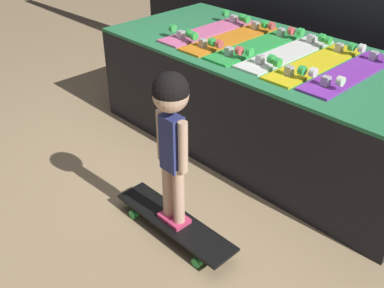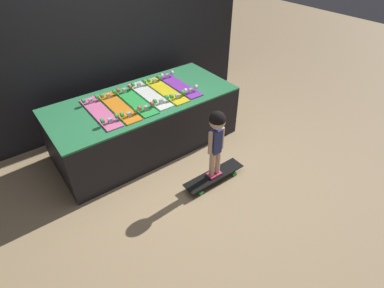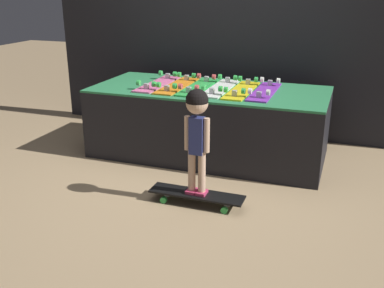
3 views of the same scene
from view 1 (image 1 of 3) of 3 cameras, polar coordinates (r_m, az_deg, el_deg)
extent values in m
plane|color=tan|center=(2.78, 0.23, -4.90)|extent=(16.00, 16.00, 0.00)
cube|color=black|center=(3.06, 9.47, 5.50)|extent=(2.25, 1.01, 0.66)
cube|color=#2D7F4C|center=(2.93, 10.05, 11.43)|extent=(2.25, 1.01, 0.02)
cube|color=pink|center=(3.24, 2.10, 14.16)|extent=(0.19, 0.79, 0.01)
cube|color=#B7B7BC|center=(3.41, 5.28, 15.57)|extent=(0.04, 0.04, 0.05)
cylinder|color=green|center=(3.36, 6.36, 15.69)|extent=(0.03, 0.05, 0.05)
cylinder|color=green|center=(3.46, 4.26, 16.26)|extent=(0.03, 0.05, 0.05)
cube|color=#B7B7BC|center=(3.05, -1.40, 13.71)|extent=(0.04, 0.04, 0.05)
cylinder|color=green|center=(2.99, -0.32, 13.83)|extent=(0.03, 0.05, 0.05)
cylinder|color=green|center=(3.10, -2.44, 14.48)|extent=(0.03, 0.05, 0.05)
cube|color=orange|center=(3.09, 4.88, 13.21)|extent=(0.19, 0.79, 0.01)
cube|color=#B7B7BC|center=(3.27, 8.05, 14.69)|extent=(0.04, 0.04, 0.05)
cylinder|color=green|center=(3.22, 9.22, 14.78)|extent=(0.03, 0.05, 0.05)
cylinder|color=green|center=(3.31, 6.97, 15.44)|extent=(0.03, 0.05, 0.05)
cube|color=#B7B7BC|center=(2.90, 1.39, 12.71)|extent=(0.04, 0.04, 0.05)
cylinder|color=green|center=(2.84, 2.58, 12.80)|extent=(0.03, 0.05, 0.05)
cylinder|color=green|center=(2.94, 0.26, 13.54)|extent=(0.03, 0.05, 0.05)
cube|color=green|center=(2.97, 8.12, 12.20)|extent=(0.19, 0.79, 0.01)
cube|color=#B7B7BC|center=(3.16, 11.22, 13.76)|extent=(0.04, 0.04, 0.05)
cylinder|color=#D84C4C|center=(3.11, 12.49, 13.82)|extent=(0.03, 0.05, 0.05)
cylinder|color=#D84C4C|center=(3.19, 10.08, 14.56)|extent=(0.03, 0.05, 0.05)
cube|color=#B7B7BC|center=(2.76, 4.71, 11.65)|extent=(0.04, 0.04, 0.05)
cylinder|color=#D84C4C|center=(2.71, 6.02, 11.71)|extent=(0.03, 0.05, 0.05)
cylinder|color=#D84C4C|center=(2.80, 3.49, 12.56)|extent=(0.03, 0.05, 0.05)
cube|color=white|center=(2.87, 11.88, 11.17)|extent=(0.19, 0.79, 0.01)
cube|color=#B7B7BC|center=(3.07, 14.84, 12.80)|extent=(0.04, 0.04, 0.05)
cylinder|color=green|center=(3.03, 16.20, 12.83)|extent=(0.03, 0.05, 0.05)
cylinder|color=green|center=(3.10, 13.65, 13.65)|extent=(0.03, 0.05, 0.05)
cube|color=#B7B7BC|center=(2.66, 8.64, 10.56)|extent=(0.04, 0.04, 0.05)
cylinder|color=green|center=(2.61, 10.08, 10.59)|extent=(0.03, 0.05, 0.05)
cylinder|color=green|center=(2.70, 7.33, 11.54)|extent=(0.03, 0.05, 0.05)
cube|color=yellow|center=(2.75, 15.33, 9.81)|extent=(0.19, 0.79, 0.01)
cube|color=#B7B7BC|center=(2.96, 18.18, 11.56)|extent=(0.04, 0.04, 0.05)
cylinder|color=green|center=(2.92, 19.63, 11.56)|extent=(0.03, 0.05, 0.05)
cylinder|color=green|center=(2.99, 16.93, 12.47)|extent=(0.03, 0.05, 0.05)
cube|color=#B7B7BC|center=(2.53, 12.24, 9.08)|extent=(0.04, 0.04, 0.05)
cylinder|color=green|center=(2.48, 13.82, 9.06)|extent=(0.03, 0.05, 0.05)
cylinder|color=green|center=(2.56, 10.83, 10.15)|extent=(0.03, 0.05, 0.05)
cube|color=purple|center=(2.68, 19.44, 8.49)|extent=(0.19, 0.79, 0.01)
cube|color=#B7B7BC|center=(2.89, 22.08, 10.35)|extent=(0.04, 0.04, 0.05)
cylinder|color=white|center=(2.91, 20.78, 11.31)|extent=(0.03, 0.05, 0.05)
cube|color=#B7B7BC|center=(2.45, 16.63, 7.66)|extent=(0.04, 0.04, 0.05)
cylinder|color=white|center=(2.41, 18.34, 7.59)|extent=(0.03, 0.05, 0.05)
cylinder|color=white|center=(2.47, 15.14, 8.79)|extent=(0.03, 0.05, 0.05)
cube|color=black|center=(2.38, -2.28, -9.76)|extent=(0.75, 0.18, 0.01)
cube|color=#B7B7BC|center=(2.28, 2.06, -13.34)|extent=(0.04, 0.04, 0.05)
cylinder|color=green|center=(2.34, 3.40, -12.82)|extent=(0.05, 0.03, 0.05)
cylinder|color=green|center=(2.26, 0.64, -14.77)|extent=(0.05, 0.03, 0.05)
cube|color=#B7B7BC|center=(2.55, -6.04, -7.61)|extent=(0.04, 0.04, 0.05)
cylinder|color=green|center=(2.60, -4.68, -7.31)|extent=(0.05, 0.03, 0.05)
cylinder|color=green|center=(2.53, -7.38, -8.82)|extent=(0.05, 0.03, 0.05)
cube|color=#E03D6B|center=(2.35, -1.61, -9.90)|extent=(0.08, 0.11, 0.02)
cylinder|color=#DBB293|center=(2.23, -1.68, -6.51)|extent=(0.06, 0.06, 0.33)
cube|color=#E03D6B|center=(2.39, -2.94, -8.93)|extent=(0.08, 0.11, 0.02)
cylinder|color=#DBB293|center=(2.28, -3.06, -5.57)|extent=(0.06, 0.06, 0.33)
cube|color=navy|center=(2.10, -2.55, 0.10)|extent=(0.11, 0.08, 0.29)
cylinder|color=#DBB293|center=(2.04, -1.15, -0.43)|extent=(0.05, 0.05, 0.26)
cylinder|color=#DBB293|center=(2.14, -3.90, 1.17)|extent=(0.05, 0.05, 0.26)
sphere|color=#DBB293|center=(1.97, -2.72, 6.29)|extent=(0.16, 0.16, 0.16)
sphere|color=black|center=(1.97, -2.74, 6.83)|extent=(0.17, 0.17, 0.17)
camera|label=2|loc=(3.18, -67.69, 29.27)|focal=28.00mm
camera|label=3|loc=(1.83, -120.13, -18.44)|focal=42.00mm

